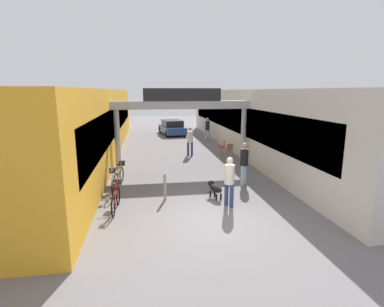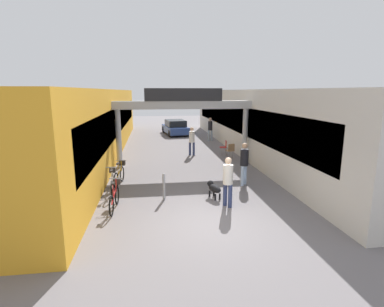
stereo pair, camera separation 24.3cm
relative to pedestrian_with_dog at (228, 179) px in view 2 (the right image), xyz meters
The scene contains 16 objects.
ground_plane 1.78m from the pedestrian_with_dog, 124.64° to the right, with size 80.00×80.00×0.00m, color slate.
storefront_left 11.48m from the pedestrian_with_dog, 121.25° to the left, with size 3.00×26.00×3.97m.
storefront_right 10.71m from the pedestrian_with_dog, 66.51° to the left, with size 3.00×26.00×3.97m.
arcade_sign_gateway 6.41m from the pedestrian_with_dog, 97.90° to the left, with size 7.40×0.47×4.03m.
pedestrian_with_dog is the anchor object (origin of this frame).
pedestrian_companion 2.61m from the pedestrian_with_dog, 60.50° to the left, with size 0.48×0.48×1.79m.
pedestrian_carrying_crate 8.46m from the pedestrian_with_dog, 90.55° to the left, with size 0.45×0.45×1.75m.
pedestrian_elderly_walking 13.80m from the pedestrian_with_dog, 81.29° to the left, with size 0.39×0.36×1.84m.
dog_on_leash 1.14m from the pedestrian_with_dog, 107.16° to the left, with size 0.52×0.84×0.59m.
bicycle_red_nearest 3.85m from the pedestrian_with_dog, behind, with size 0.46×1.69×0.98m.
bicycle_silver_second 4.53m from the pedestrian_with_dog, 154.72° to the left, with size 0.46×1.69×0.98m.
bicycle_orange_third 4.99m from the pedestrian_with_dog, 141.76° to the left, with size 0.46×1.68×0.98m.
bollard_post_metal 2.38m from the pedestrian_with_dog, 155.58° to the left, with size 0.10×0.10×0.99m.
cafe_chair_wood_nearer 7.51m from the pedestrian_with_dog, 74.27° to the left, with size 0.48×0.48×0.89m.
cafe_chair_red_farther 8.60m from the pedestrian_with_dog, 76.95° to the left, with size 0.46×0.46×0.89m.
parked_car_blue 17.67m from the pedestrian_with_dog, 91.14° to the left, with size 2.31×4.21×1.33m.
Camera 2 is at (-1.67, -8.23, 3.88)m, focal length 28.00 mm.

